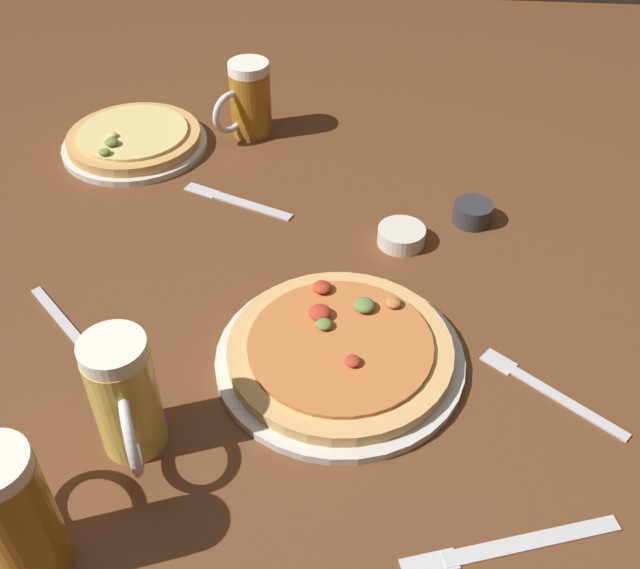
# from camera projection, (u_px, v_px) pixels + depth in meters

# --- Properties ---
(ground_plane) EXTENTS (2.40, 2.40, 0.03)m
(ground_plane) POSITION_uv_depth(u_px,v_px,m) (320.00, 302.00, 1.08)
(ground_plane) COLOR brown
(pizza_plate_near) EXTENTS (0.33, 0.33, 0.05)m
(pizza_plate_near) POSITION_uv_depth(u_px,v_px,m) (340.00, 352.00, 0.96)
(pizza_plate_near) COLOR silver
(pizza_plate_near) RESTS_ON ground_plane
(pizza_plate_far) EXTENTS (0.27, 0.27, 0.05)m
(pizza_plate_far) POSITION_uv_depth(u_px,v_px,m) (134.00, 140.00, 1.36)
(pizza_plate_far) COLOR silver
(pizza_plate_far) RESTS_ON ground_plane
(beer_mug_dark) EXTENTS (0.10, 0.11, 0.14)m
(beer_mug_dark) POSITION_uv_depth(u_px,v_px,m) (249.00, 100.00, 1.37)
(beer_mug_dark) COLOR #9E6619
(beer_mug_dark) RESTS_ON ground_plane
(beer_mug_amber) EXTENTS (0.10, 0.12, 0.18)m
(beer_mug_amber) POSITION_uv_depth(u_px,v_px,m) (15.00, 511.00, 0.71)
(beer_mug_amber) COLOR #9E6619
(beer_mug_amber) RESTS_ON ground_plane
(beer_mug_pale) EXTENTS (0.08, 0.13, 0.16)m
(beer_mug_pale) POSITION_uv_depth(u_px,v_px,m) (125.00, 399.00, 0.82)
(beer_mug_pale) COLOR gold
(beer_mug_pale) RESTS_ON ground_plane
(ramekin_sauce) EXTENTS (0.08, 0.08, 0.03)m
(ramekin_sauce) POSITION_uv_depth(u_px,v_px,m) (401.00, 236.00, 1.15)
(ramekin_sauce) COLOR silver
(ramekin_sauce) RESTS_ON ground_plane
(ramekin_butter) EXTENTS (0.06, 0.06, 0.03)m
(ramekin_butter) POSITION_uv_depth(u_px,v_px,m) (473.00, 213.00, 1.19)
(ramekin_butter) COLOR #333338
(ramekin_butter) RESTS_ON ground_plane
(fork_left) EXTENTS (0.17, 0.14, 0.01)m
(fork_left) POSITION_uv_depth(u_px,v_px,m) (549.00, 390.00, 0.93)
(fork_left) COLOR silver
(fork_left) RESTS_ON ground_plane
(knife_right) EXTENTS (0.24, 0.09, 0.01)m
(knife_right) POSITION_uv_depth(u_px,v_px,m) (511.00, 545.00, 0.77)
(knife_right) COLOR silver
(knife_right) RESTS_ON ground_plane
(fork_spare) EXTENTS (0.16, 0.16, 0.01)m
(fork_spare) POSITION_uv_depth(u_px,v_px,m) (69.00, 329.00, 1.01)
(fork_spare) COLOR silver
(fork_spare) RESTS_ON ground_plane
(knife_spare) EXTENTS (0.20, 0.10, 0.01)m
(knife_spare) POSITION_uv_depth(u_px,v_px,m) (237.00, 200.00, 1.24)
(knife_spare) COLOR silver
(knife_spare) RESTS_ON ground_plane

